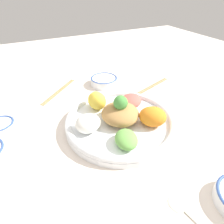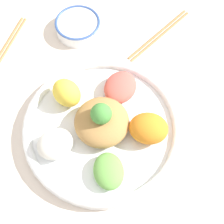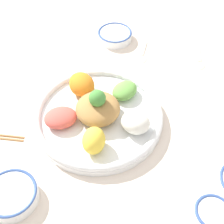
# 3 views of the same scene
# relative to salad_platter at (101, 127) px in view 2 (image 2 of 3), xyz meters

# --- Properties ---
(ground_plane) EXTENTS (2.40, 2.40, 0.00)m
(ground_plane) POSITION_rel_salad_platter_xyz_m (0.00, 0.00, -0.03)
(ground_plane) COLOR silver
(salad_platter) EXTENTS (0.35, 0.35, 0.11)m
(salad_platter) POSITION_rel_salad_platter_xyz_m (0.00, 0.00, 0.00)
(salad_platter) COLOR white
(salad_platter) RESTS_ON ground_plane
(rice_bowl_plain) EXTENTS (0.12, 0.12, 0.04)m
(rice_bowl_plain) POSITION_rel_salad_platter_xyz_m (0.08, 0.29, -0.01)
(rice_bowl_plain) COLOR white
(rice_bowl_plain) RESTS_ON ground_plane
(chopsticks_pair_near) EXTENTS (0.22, 0.09, 0.01)m
(chopsticks_pair_near) POSITION_rel_salad_platter_xyz_m (0.26, 0.18, -0.02)
(chopsticks_pair_near) COLOR #9E6B3D
(chopsticks_pair_near) RESTS_ON ground_plane
(chopsticks_pair_far) EXTENTS (0.18, 0.17, 0.01)m
(chopsticks_pair_far) POSITION_rel_salad_platter_xyz_m (-0.12, 0.32, -0.02)
(chopsticks_pair_far) COLOR #9E6B3D
(chopsticks_pair_far) RESTS_ON ground_plane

